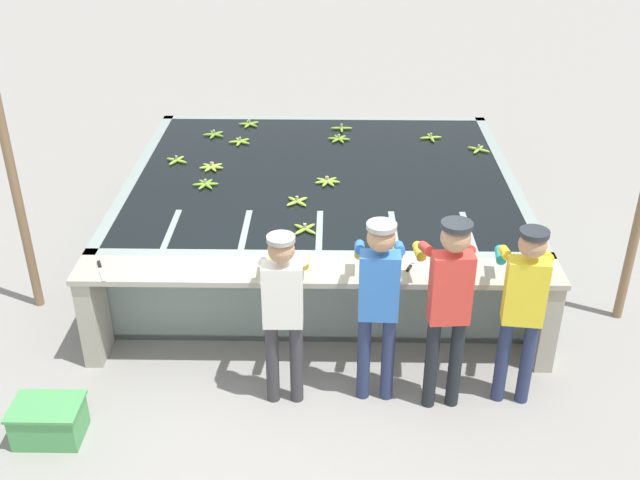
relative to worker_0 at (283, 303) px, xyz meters
name	(u,v)px	position (x,y,z in m)	size (l,w,h in m)	color
ground_plane	(318,372)	(0.27, 0.33, -0.95)	(80.00, 80.00, 0.00)	gray
wash_tank	(322,212)	(0.27, 2.62, -0.49)	(4.24, 3.73, 0.93)	gray
work_ledge	(318,297)	(0.27, 0.55, -0.30)	(4.24, 0.45, 0.93)	#A8A393
worker_0	(283,303)	(0.00, 0.00, 0.00)	(0.41, 0.71, 1.58)	#38383D
worker_1	(378,294)	(0.76, 0.05, 0.06)	(0.42, 0.72, 1.67)	navy
worker_2	(449,296)	(1.31, -0.04, 0.11)	(0.44, 0.74, 1.73)	#1E2328
worker_3	(523,300)	(1.92, 0.03, 0.04)	(0.46, 0.73, 1.63)	navy
banana_bunch_floating_0	(297,201)	(0.03, 1.88, 0.00)	(0.23, 0.23, 0.08)	#9EC642
banana_bunch_floating_1	(339,139)	(0.46, 3.65, 0.00)	(0.28, 0.27, 0.08)	#75A333
banana_bunch_floating_2	(177,160)	(-1.40, 2.94, 0.00)	(0.27, 0.27, 0.08)	#93BC3D
banana_bunch_floating_3	(214,134)	(-1.09, 3.78, 0.00)	(0.27, 0.27, 0.08)	#75A333
banana_bunch_floating_4	(341,128)	(0.50, 4.03, 0.00)	(0.28, 0.28, 0.08)	#75A333
banana_bunch_floating_5	(305,229)	(0.13, 1.28, 0.00)	(0.24, 0.24, 0.08)	#8CB738
banana_bunch_floating_6	(327,181)	(0.33, 2.39, 0.00)	(0.28, 0.28, 0.08)	#93BC3D
banana_bunch_floating_7	(249,124)	(-0.69, 4.16, 0.00)	(0.27, 0.28, 0.08)	#7FAD33
banana_bunch_floating_8	(206,184)	(-0.97, 2.29, 0.00)	(0.28, 0.27, 0.08)	#75A333
banana_bunch_floating_9	(240,142)	(-0.74, 3.54, 0.00)	(0.27, 0.27, 0.08)	#8CB738
banana_bunch_floating_10	(212,167)	(-0.97, 2.76, 0.00)	(0.28, 0.28, 0.08)	#9EC642
banana_bunch_floating_11	(478,149)	(2.12, 3.33, 0.00)	(0.26, 0.26, 0.08)	#93BC3D
banana_bunch_floating_12	(431,138)	(1.60, 3.71, 0.00)	(0.28, 0.28, 0.08)	#8CB738
knife_0	(100,268)	(-1.62, 0.54, -0.01)	(0.17, 0.33, 0.02)	silver
knife_1	(412,264)	(1.09, 0.65, -0.01)	(0.16, 0.33, 0.02)	silver
crate	(49,421)	(-1.85, -0.53, -0.79)	(0.55, 0.39, 0.32)	#4C9E56
support_post_left	(9,159)	(-2.61, 1.38, 0.65)	(0.09, 0.09, 3.20)	#846647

